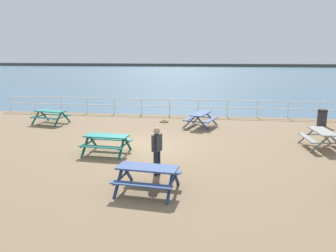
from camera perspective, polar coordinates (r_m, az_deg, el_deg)
The scene contains 12 objects.
ground_plane at distance 15.27m, azimuth -3.60°, elevation -3.66°, with size 30.00×24.00×0.20m, color #846B4C.
sea_band at distance 67.33m, azimuth 5.40°, elevation 8.67°, with size 142.00×90.00×0.01m, color #476B84.
distant_shoreline at distance 110.26m, azimuth 6.42°, elevation 10.00°, with size 142.00×6.00×1.80m, color #4C4C47.
seaward_railing at distance 22.58m, azimuth 0.26°, elevation 3.75°, with size 23.07×0.07×1.08m.
picnic_table_near_left at distance 16.14m, azimuth 24.65°, elevation -1.39°, with size 1.66×1.91×0.80m.
picnic_table_near_right at distance 10.13m, azimuth -3.49°, elevation -7.92°, with size 1.95×1.71×0.80m.
picnic_table_mid_centre at distance 14.09m, azimuth -10.35°, elevation -2.31°, with size 1.91×1.66×0.80m.
picnic_table_far_left at distance 19.04m, azimuth 5.53°, elevation 1.60°, with size 1.95×2.15×0.80m.
picnic_table_seaward at distance 20.97m, azimuth -19.25°, elevation 1.95°, with size 2.06×1.84×0.80m.
visitor at distance 11.34m, azimuth -1.89°, elevation -3.77°, with size 0.33×0.50×1.66m.
litter_bin at distance 21.05m, azimuth 24.62°, elevation 1.27°, with size 0.55×0.55×0.95m.
rope_coil at distance 20.38m, azimuth -0.67°, elevation 0.84°, with size 0.55×0.55×0.11m, color tan.
Camera 1 is at (2.95, -14.39, 4.06)m, focal length 36.03 mm.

